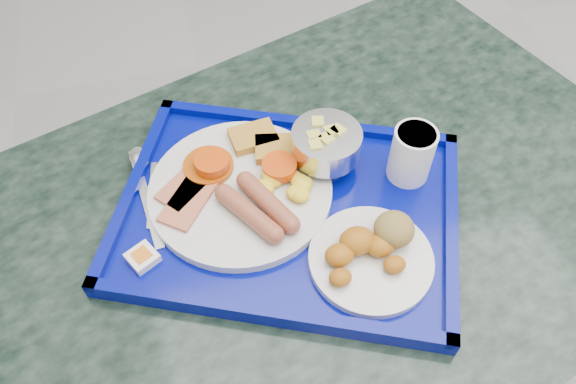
# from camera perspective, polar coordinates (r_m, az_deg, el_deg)

# --- Properties ---
(floor) EXTENTS (6.00, 6.00, 0.00)m
(floor) POSITION_cam_1_polar(r_m,az_deg,el_deg) (1.63, 24.12, -14.52)
(floor) COLOR gray
(floor) RESTS_ON ground
(table) EXTENTS (1.32, 1.08, 0.71)m
(table) POSITION_cam_1_polar(r_m,az_deg,el_deg) (0.99, 1.77, -8.44)
(table) COLOR slate
(table) RESTS_ON floor
(tray) EXTENTS (0.59, 0.53, 0.03)m
(tray) POSITION_cam_1_polar(r_m,az_deg,el_deg) (0.83, 0.00, -1.94)
(tray) COLOR #020A7E
(tray) RESTS_ON table
(main_plate) EXTENTS (0.27, 0.27, 0.04)m
(main_plate) POSITION_cam_1_polar(r_m,az_deg,el_deg) (0.83, -4.47, 0.61)
(main_plate) COLOR silver
(main_plate) RESTS_ON tray
(bread_plate) EXTENTS (0.17, 0.17, 0.06)m
(bread_plate) POSITION_cam_1_polar(r_m,az_deg,el_deg) (0.77, 8.61, -5.92)
(bread_plate) COLOR silver
(bread_plate) RESTS_ON tray
(fruit_bowl) EXTENTS (0.11, 0.11, 0.07)m
(fruit_bowl) POSITION_cam_1_polar(r_m,az_deg,el_deg) (0.84, 3.89, 4.91)
(fruit_bowl) COLOR #B9B9BB
(fruit_bowl) RESTS_ON tray
(juice_cup) EXTENTS (0.06, 0.06, 0.09)m
(juice_cup) POSITION_cam_1_polar(r_m,az_deg,el_deg) (0.85, 12.48, 3.91)
(juice_cup) COLOR white
(juice_cup) RESTS_ON tray
(spoon) EXTENTS (0.05, 0.16, 0.01)m
(spoon) POSITION_cam_1_polar(r_m,az_deg,el_deg) (0.90, -14.64, 2.53)
(spoon) COLOR #B9B9BB
(spoon) RESTS_ON tray
(knife) EXTENTS (0.03, 0.19, 0.00)m
(knife) POSITION_cam_1_polar(r_m,az_deg,el_deg) (0.86, -14.25, -0.52)
(knife) COLOR #B9B9BB
(knife) RESTS_ON tray
(jam_packet) EXTENTS (0.05, 0.05, 0.01)m
(jam_packet) POSITION_cam_1_polar(r_m,az_deg,el_deg) (0.80, -14.57, -6.44)
(jam_packet) COLOR white
(jam_packet) RESTS_ON tray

